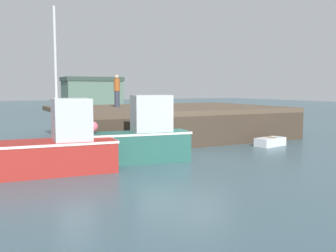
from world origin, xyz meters
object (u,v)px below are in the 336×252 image
fishing_boat_near_left (61,146)px  dockworker (117,91)px  fishing_boat_near_right (141,137)px  rowboat (270,142)px

fishing_boat_near_left → dockworker: 9.23m
fishing_boat_near_right → dockworker: dockworker is taller
fishing_boat_near_left → rowboat: bearing=7.9°
fishing_boat_near_left → fishing_boat_near_right: bearing=9.1°
rowboat → dockworker: bearing=131.3°
fishing_boat_near_right → dockworker: 7.63m
fishing_boat_near_left → rowboat: 10.35m
fishing_boat_near_right → fishing_boat_near_left: bearing=-170.9°
fishing_boat_near_left → dockworker: (4.67, 7.76, 1.77)m
fishing_boat_near_left → fishing_boat_near_right: (3.08, 0.49, 0.07)m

